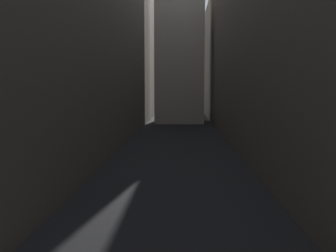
{
  "coord_description": "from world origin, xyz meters",
  "views": [
    {
      "loc": [
        0.55,
        8.0,
        5.81
      ],
      "look_at": [
        0.0,
        22.49,
        4.4
      ],
      "focal_mm": 41.28,
      "sensor_mm": 36.0,
      "label": 1
    }
  ],
  "objects": [
    {
      "name": "ground_plane",
      "position": [
        0.0,
        48.0,
        0.0
      ],
      "size": [
        264.0,
        264.0,
        0.0
      ],
      "primitive_type": "plane",
      "color": "black"
    },
    {
      "name": "building_block_left",
      "position": [
        -13.0,
        50.0,
        12.57
      ],
      "size": [
        14.99,
        108.0,
        25.14
      ],
      "primitive_type": "cube",
      "color": "#60594F",
      "rests_on": "ground"
    },
    {
      "name": "building_block_right",
      "position": [
        13.24,
        50.0,
        11.41
      ],
      "size": [
        15.48,
        108.0,
        22.82
      ],
      "primitive_type": "cube",
      "color": "#60594F",
      "rests_on": "ground"
    }
  ]
}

